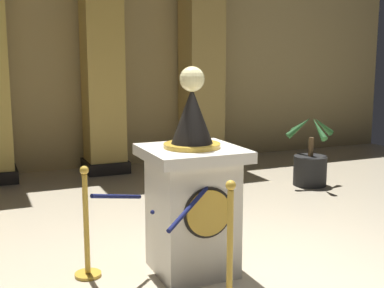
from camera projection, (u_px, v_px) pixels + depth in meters
name	position (u px, v px, depth m)	size (l,w,h in m)	color
ground_plane	(239.00, 285.00, 4.40)	(12.62, 12.62, 0.00)	beige
back_wall	(95.00, 50.00, 8.90)	(12.62, 0.16, 4.16)	tan
pedestal_clock	(192.00, 195.00, 4.58)	(0.85, 0.85, 1.88)	silver
stanchion_near	(87.00, 239.00, 4.52)	(0.24, 0.24, 1.02)	gold
stanchion_far	(230.00, 266.00, 3.91)	(0.24, 0.24, 1.05)	gold
velvet_rope	(152.00, 202.00, 4.14)	(1.00, 1.01, 0.22)	#141947
column_right	(201.00, 56.00, 9.17)	(0.79, 0.79, 3.99)	black
column_centre_rear	(102.00, 55.00, 8.46)	(0.75, 0.75, 3.99)	black
potted_palm_right	(310.00, 165.00, 7.79)	(0.85, 0.84, 1.09)	black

